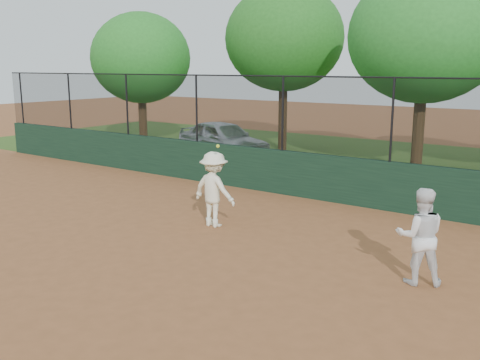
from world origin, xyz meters
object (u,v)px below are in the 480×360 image
Objects in this scene: player_main at (214,189)px; tree_0 at (141,58)px; tree_2 at (425,36)px; player_second at (420,236)px; tree_1 at (284,38)px; parked_car at (223,139)px.

tree_0 is (-10.08, 7.78, 2.95)m from player_main.
player_main is 0.29× the size of tree_2.
tree_1 reaches higher than player_second.
tree_1 is 6.43m from tree_2.
parked_car is 0.73× the size of tree_0.
tree_1 reaches higher than parked_car.
tree_1 is at bearing -76.99° from player_second.
tree_0 is at bearing -56.65° from player_second.
tree_0 is at bearing -178.05° from tree_2.
tree_0 reaches higher than player_second.
tree_0 is (-4.87, 0.60, 3.06)m from parked_car.
tree_1 is 1.03× the size of tree_2.
tree_0 is at bearing 142.32° from player_main.
parked_car is 7.97m from tree_2.
parked_car is at bearing -65.30° from player_second.
player_main is 0.33× the size of tree_0.
tree_1 is (5.76, 2.29, 0.75)m from tree_0.
tree_2 is (1.82, 8.19, 3.52)m from player_main.
player_second is 0.84× the size of player_main.
tree_1 is (-4.32, 10.08, 3.70)m from player_main.
player_main is at bearing -102.54° from tree_2.
tree_1 is (-8.95, 10.66, 3.73)m from player_second.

